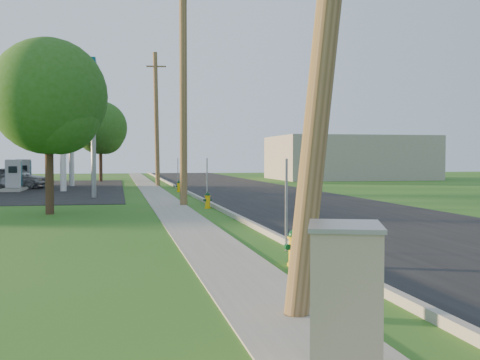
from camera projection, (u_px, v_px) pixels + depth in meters
name	position (u px, v px, depth m)	size (l,w,h in m)	color
ground_plane	(348.00, 295.00, 8.84)	(140.00, 140.00, 0.00)	#1D5914
road	(363.00, 219.00, 19.52)	(8.00, 120.00, 0.02)	black
curb	(243.00, 220.00, 18.73)	(0.15, 120.00, 0.15)	gray
sidewalk	(187.00, 223.00, 18.38)	(1.50, 120.00, 0.03)	gray
utility_pole_mid	(183.00, 88.00, 25.18)	(1.40, 0.32, 9.80)	brown
utility_pole_far	(156.00, 119.00, 42.81)	(1.40, 0.32, 9.50)	brown
sign_post_near	(286.00, 205.00, 12.96)	(0.05, 0.04, 2.00)	gray
sign_post_mid	(207.00, 183.00, 24.52)	(0.05, 0.04, 2.00)	gray
sign_post_far	(178.00, 174.00, 36.47)	(0.05, 0.04, 2.00)	gray
fuel_pump_ne	(14.00, 179.00, 36.30)	(1.20, 3.20, 1.90)	gray
fuel_pump_se	(24.00, 177.00, 40.22)	(1.20, 3.20, 1.90)	gray
price_pylon	(93.00, 89.00, 29.77)	(0.34, 2.04, 6.85)	gray
distant_building	(349.00, 158.00, 56.41)	(14.00, 10.00, 4.00)	gray
tree_verge	(51.00, 101.00, 21.22)	(4.13, 4.13, 6.26)	#3B2619
tree_lot	(102.00, 130.00, 50.45)	(4.46, 4.46, 6.76)	#3B2619
hydrant_near	(294.00, 247.00, 11.19)	(0.37, 0.33, 0.72)	gold
hydrant_mid	(208.00, 200.00, 23.82)	(0.35, 0.31, 0.67)	#E5B00B
hydrant_far	(179.00, 186.00, 35.12)	(0.35, 0.31, 0.68)	#E2AD04
utility_cabinet	(345.00, 304.00, 5.33)	(0.88, 1.00, 1.44)	tan
car_silver	(16.00, 177.00, 39.23)	(1.70, 4.22, 1.44)	#ACAEB3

